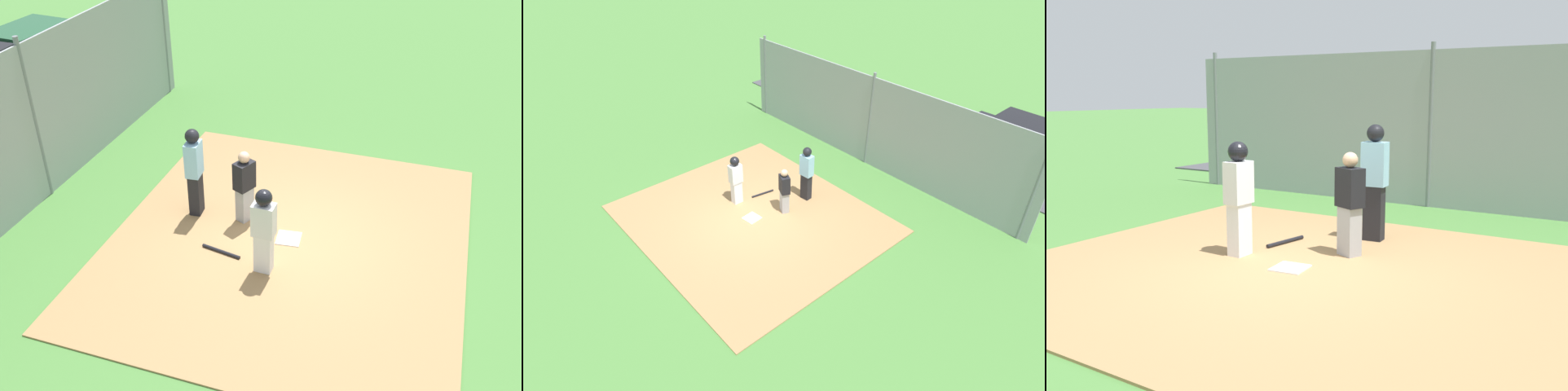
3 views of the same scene
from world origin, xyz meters
The scene contains 10 objects.
ground_plane centered at (0.00, 0.00, 0.00)m, with size 140.00×140.00×0.00m, color #477A38.
dirt_infield centered at (0.00, 0.00, 0.01)m, with size 7.20×6.40×0.03m, color #9E774C.
home_plate centered at (0.00, 0.00, 0.04)m, with size 0.44×0.44×0.02m, color white.
catcher centered at (-0.36, -0.99, 0.79)m, with size 0.45×0.39×1.49m.
umpire centered at (-0.28, -1.97, 1.00)m, with size 0.40×0.29×1.83m.
runner centered at (0.98, -0.17, 0.96)m, with size 0.29×0.39×1.64m.
baseball_bat centered at (0.78, -1.05, 0.06)m, with size 0.06×0.06×0.78m, color black.
backstop_fence centered at (0.00, -5.20, 1.60)m, with size 12.00×0.10×3.35m.
parking_lot centered at (0.00, -9.55, 0.02)m, with size 18.00×5.20×0.04m, color #424247.
parked_car_dark centered at (-3.36, -10.08, 0.61)m, with size 4.21×1.91×1.28m.
Camera 2 is at (-8.82, 6.37, 8.39)m, focal length 31.06 mm.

